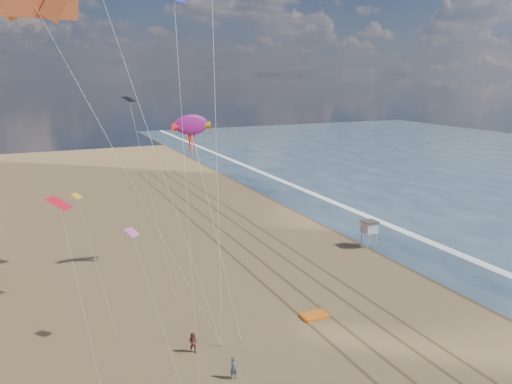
% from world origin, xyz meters
% --- Properties ---
extents(wet_sand, '(260.00, 260.00, 0.00)m').
position_xyz_m(wet_sand, '(19.00, 40.00, 0.00)').
color(wet_sand, '#42301E').
rests_on(wet_sand, ground).
extents(foam, '(260.00, 260.00, 0.00)m').
position_xyz_m(foam, '(23.20, 40.00, 0.00)').
color(foam, white).
rests_on(foam, ground).
extents(tracks, '(7.68, 120.00, 0.01)m').
position_xyz_m(tracks, '(2.55, 30.00, 0.01)').
color(tracks, brown).
rests_on(tracks, ground).
extents(lifeguard_stand, '(1.82, 1.82, 3.29)m').
position_xyz_m(lifeguard_stand, '(15.02, 30.64, 2.54)').
color(lifeguard_stand, silver).
rests_on(lifeguard_stand, ground).
extents(grounded_kite, '(2.27, 1.48, 0.26)m').
position_xyz_m(grounded_kite, '(-0.14, 17.78, 0.13)').
color(grounded_kite, orange).
rests_on(grounded_kite, ground).
extents(show_kite, '(3.94, 8.66, 21.98)m').
position_xyz_m(show_kite, '(-6.09, 32.77, 15.38)').
color(show_kite, '#B01B92').
rests_on(show_kite, ground).
extents(kite_flyer_a, '(0.63, 0.44, 1.64)m').
position_xyz_m(kite_flyer_a, '(-9.77, 12.35, 0.82)').
color(kite_flyer_a, slate).
rests_on(kite_flyer_a, ground).
extents(kite_flyer_b, '(1.01, 0.98, 1.64)m').
position_xyz_m(kite_flyer_b, '(-11.34, 16.63, 0.82)').
color(kite_flyer_b, '#8C4B47').
rests_on(kite_flyer_b, ground).
extents(small_kites, '(9.85, 19.42, 16.94)m').
position_xyz_m(small_kites, '(-14.83, 21.87, 17.02)').
color(small_kites, '#292DDE').
rests_on(small_kites, ground).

